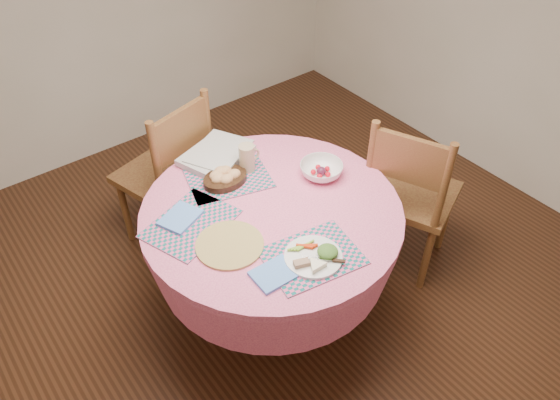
{
  "coord_description": "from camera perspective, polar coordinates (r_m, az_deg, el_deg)",
  "views": [
    {
      "loc": [
        -1.13,
        -1.53,
        2.46
      ],
      "look_at": [
        0.05,
        0.0,
        0.78
      ],
      "focal_mm": 35.0,
      "sensor_mm": 36.0,
      "label": 1
    }
  ],
  "objects": [
    {
      "name": "room_envelope",
      "position": [
        2.04,
        -1.18,
        19.6
      ],
      "size": [
        4.01,
        4.01,
        2.71
      ],
      "color": "silver",
      "rests_on": "ground"
    },
    {
      "name": "chair_back",
      "position": [
        3.2,
        -11.43,
        2.98
      ],
      "size": [
        0.58,
        0.56,
        1.02
      ],
      "rotation": [
        0.0,
        0.0,
        3.41
      ],
      "color": "brown",
      "rests_on": "ground"
    },
    {
      "name": "placemat_front",
      "position": [
        2.34,
        3.38,
        -5.91
      ],
      "size": [
        0.45,
        0.36,
        0.01
      ],
      "primitive_type": "cube",
      "rotation": [
        0.0,
        0.0,
        -0.17
      ],
      "color": "#126566",
      "rests_on": "dining_table"
    },
    {
      "name": "newspaper_stack",
      "position": [
        2.86,
        -6.63,
        4.72
      ],
      "size": [
        0.42,
        0.37,
        0.04
      ],
      "rotation": [
        0.0,
        0.0,
        0.32
      ],
      "color": "silver",
      "rests_on": "dining_table"
    },
    {
      "name": "dinner_plate",
      "position": [
        2.32,
        3.76,
        -5.79
      ],
      "size": [
        0.25,
        0.25,
        0.05
      ],
      "rotation": [
        0.0,
        0.0,
        -0.36
      ],
      "color": "white",
      "rests_on": "placemat_front"
    },
    {
      "name": "wicker_trivet",
      "position": [
        2.39,
        -5.29,
        -4.68
      ],
      "size": [
        0.3,
        0.3,
        0.01
      ],
      "primitive_type": "cylinder",
      "color": "olive",
      "rests_on": "dining_table"
    },
    {
      "name": "chair_right",
      "position": [
        3.06,
        13.29,
        0.65
      ],
      "size": [
        0.6,
        0.61,
        1.02
      ],
      "rotation": [
        0.0,
        0.0,
        1.98
      ],
      "color": "brown",
      "rests_on": "ground"
    },
    {
      "name": "bread_bowl",
      "position": [
        2.7,
        -5.83,
        2.45
      ],
      "size": [
        0.23,
        0.23,
        0.08
      ],
      "color": "black",
      "rests_on": "placemat_back"
    },
    {
      "name": "napkin_far",
      "position": [
        2.54,
        -10.37,
        -1.83
      ],
      "size": [
        0.22,
        0.2,
        0.01
      ],
      "primitive_type": "cube",
      "rotation": [
        0.0,
        0.0,
        0.4
      ],
      "color": "#5C95EE",
      "rests_on": "placemat_left"
    },
    {
      "name": "placemat_back",
      "position": [
        2.74,
        -5.39,
        2.27
      ],
      "size": [
        0.47,
        0.4,
        0.01
      ],
      "primitive_type": "cube",
      "rotation": [
        0.0,
        0.0,
        -0.28
      ],
      "color": "#126566",
      "rests_on": "dining_table"
    },
    {
      "name": "placemat_left",
      "position": [
        2.51,
        -9.3,
        -2.45
      ],
      "size": [
        0.48,
        0.42,
        0.01
      ],
      "primitive_type": "cube",
      "rotation": [
        0.0,
        0.0,
        0.34
      ],
      "color": "#126566",
      "rests_on": "dining_table"
    },
    {
      "name": "napkin_near",
      "position": [
        2.27,
        -0.57,
        -7.74
      ],
      "size": [
        0.18,
        0.15,
        0.01
      ],
      "primitive_type": "cube",
      "rotation": [
        0.0,
        0.0,
        -0.03
      ],
      "color": "#5C95EE",
      "rests_on": "dining_table"
    },
    {
      "name": "fruit_bowl",
      "position": [
        2.74,
        4.34,
        3.13
      ],
      "size": [
        0.27,
        0.27,
        0.07
      ],
      "rotation": [
        0.0,
        0.0,
        -0.28
      ],
      "color": "white",
      "rests_on": "dining_table"
    },
    {
      "name": "latte_mug",
      "position": [
        2.75,
        -3.43,
        4.45
      ],
      "size": [
        0.12,
        0.08,
        0.14
      ],
      "color": "tan",
      "rests_on": "placemat_back"
    },
    {
      "name": "ground",
      "position": [
        3.11,
        -0.74,
        -11.28
      ],
      "size": [
        4.0,
        4.0,
        0.0
      ],
      "primitive_type": "plane",
      "color": "#331C0F",
      "rests_on": "ground"
    },
    {
      "name": "dining_table",
      "position": [
        2.69,
        -0.84,
        -4.03
      ],
      "size": [
        1.24,
        1.24,
        0.75
      ],
      "color": "pink",
      "rests_on": "ground"
    }
  ]
}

